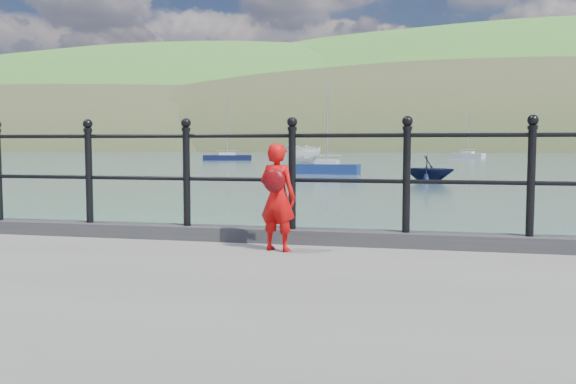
% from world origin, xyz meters
% --- Properties ---
extents(ground, '(600.00, 600.00, 0.00)m').
position_xyz_m(ground, '(0.00, 0.00, 0.00)').
color(ground, '#2D4251').
rests_on(ground, ground).
extents(kerb, '(60.00, 0.30, 0.15)m').
position_xyz_m(kerb, '(0.00, -0.15, 1.07)').
color(kerb, '#28282B').
rests_on(kerb, quay).
extents(railing, '(18.11, 0.11, 1.20)m').
position_xyz_m(railing, '(0.00, -0.15, 1.82)').
color(railing, black).
rests_on(railing, kerb).
extents(far_shore, '(830.00, 200.00, 156.00)m').
position_xyz_m(far_shore, '(38.34, 239.41, -22.57)').
color(far_shore, '#333A21').
rests_on(far_shore, ground).
extents(child, '(0.45, 0.36, 1.07)m').
position_xyz_m(child, '(0.57, -0.68, 1.54)').
color(child, red).
rests_on(child, quay).
extents(launch_white, '(4.24, 5.74, 2.09)m').
position_xyz_m(launch_white, '(-10.60, 57.04, 1.04)').
color(launch_white, silver).
rests_on(launch_white, ground).
extents(launch_navy, '(3.33, 3.08, 1.45)m').
position_xyz_m(launch_navy, '(2.22, 28.07, 0.73)').
color(launch_navy, black).
rests_on(launch_navy, ground).
extents(sailboat_port, '(4.60, 1.88, 6.73)m').
position_xyz_m(sailboat_port, '(-4.66, 35.50, 0.34)').
color(sailboat_port, navy).
rests_on(sailboat_port, ground).
extents(sailboat_deep, '(5.20, 3.92, 7.74)m').
position_xyz_m(sailboat_deep, '(8.46, 91.61, 0.34)').
color(sailboat_deep, beige).
rests_on(sailboat_deep, ground).
extents(sailboat_left, '(6.54, 3.68, 8.85)m').
position_xyz_m(sailboat_left, '(-23.11, 69.16, 0.34)').
color(sailboat_left, black).
rests_on(sailboat_left, ground).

